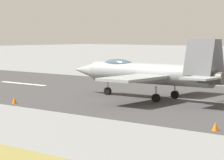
% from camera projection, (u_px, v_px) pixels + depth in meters
% --- Properties ---
extents(ground_plane, '(400.00, 400.00, 0.00)m').
position_uv_depth(ground_plane, '(199.00, 101.00, 45.82)').
color(ground_plane, gray).
extents(runway_strip, '(240.00, 26.00, 0.02)m').
position_uv_depth(runway_strip, '(200.00, 100.00, 45.81)').
color(runway_strip, '#3A3939').
rests_on(runway_strip, ground).
extents(fighter_jet, '(17.34, 13.97, 5.61)m').
position_uv_depth(fighter_jet, '(149.00, 73.00, 46.80)').
color(fighter_jet, gray).
rests_on(fighter_jet, ground).
extents(crew_person, '(0.66, 0.42, 1.67)m').
position_uv_depth(crew_person, '(120.00, 76.00, 62.60)').
color(crew_person, '#1E2338').
rests_on(crew_person, ground).
extents(marker_cone_near, '(0.44, 0.44, 0.55)m').
position_uv_depth(marker_cone_near, '(215.00, 127.00, 31.32)').
color(marker_cone_near, orange).
rests_on(marker_cone_near, ground).
extents(marker_cone_mid, '(0.44, 0.44, 0.55)m').
position_uv_depth(marker_cone_mid, '(14.00, 100.00, 43.79)').
color(marker_cone_mid, orange).
rests_on(marker_cone_mid, ground).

